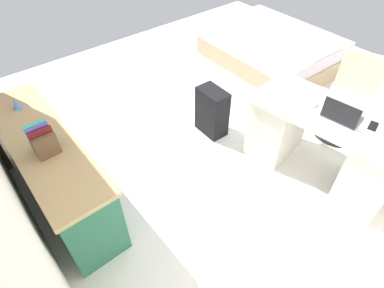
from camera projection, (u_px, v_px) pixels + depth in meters
ground_plane at (241, 124)px, 3.85m from camera, size 6.00×6.00×0.00m
desk at (322, 143)px, 3.04m from camera, size 1.51×0.84×0.75m
office_chair at (348, 102)px, 3.47m from camera, size 0.58×0.58×0.94m
credenza at (54, 170)px, 2.80m from camera, size 1.80×0.48×0.75m
bed at (272, 48)px, 4.77m from camera, size 1.94×1.46×0.58m
suitcase_black at (212, 112)px, 3.56m from camera, size 0.37×0.23×0.57m
laptop at (341, 115)px, 2.70m from camera, size 0.34×0.26×0.21m
computer_mouse at (315, 104)px, 2.87m from camera, size 0.07×0.11×0.03m
cell_phone_near_laptop at (373, 126)px, 2.66m from camera, size 0.10×0.15×0.01m
book_row at (43, 140)px, 2.38m from camera, size 0.20×0.17×0.23m
figurine_small at (16, 104)px, 2.80m from camera, size 0.08×0.08×0.11m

